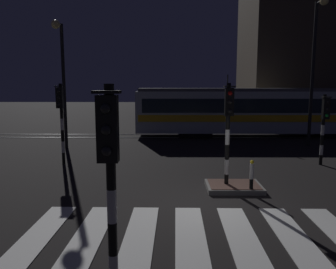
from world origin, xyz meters
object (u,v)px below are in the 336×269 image
at_px(traffic_light_corner_far_left, 61,112).
at_px(traffic_light_median_centre, 228,120).
at_px(traffic_light_corner_far_right, 324,119).
at_px(street_lamp_trackside_right, 315,57).
at_px(street_lamp_trackside_left, 62,69).
at_px(bollard_island_edge, 251,177).
at_px(tram, 265,111).
at_px(traffic_light_kerb_mid_left, 110,170).

bearing_deg(traffic_light_corner_far_left, traffic_light_median_centre, -28.50).
relative_size(traffic_light_corner_far_left, traffic_light_corner_far_right, 1.15).
bearing_deg(traffic_light_corner_far_right, traffic_light_corner_far_left, 179.54).
xyz_separation_m(street_lamp_trackside_right, street_lamp_trackside_left, (-13.65, -0.82, -0.70)).
height_order(traffic_light_median_centre, traffic_light_corner_far_right, traffic_light_median_centre).
bearing_deg(bollard_island_edge, traffic_light_corner_far_left, 150.93).
relative_size(traffic_light_corner_far_left, street_lamp_trackside_left, 0.53).
relative_size(traffic_light_corner_far_right, street_lamp_trackside_left, 0.46).
distance_m(street_lamp_trackside_right, tram, 5.25).
distance_m(traffic_light_median_centre, street_lamp_trackside_left, 10.62).
bearing_deg(traffic_light_kerb_mid_left, traffic_light_corner_far_right, 52.97).
bearing_deg(traffic_light_median_centre, traffic_light_kerb_mid_left, -113.19).
height_order(traffic_light_corner_far_left, street_lamp_trackside_left, street_lamp_trackside_left).
bearing_deg(traffic_light_median_centre, traffic_light_corner_far_right, 36.61).
bearing_deg(street_lamp_trackside_right, street_lamp_trackside_left, -176.55).
xyz_separation_m(traffic_light_corner_far_right, tram, (-0.19, 8.32, -0.27)).
distance_m(traffic_light_corner_far_left, street_lamp_trackside_right, 13.63).
height_order(traffic_light_corner_far_left, bollard_island_edge, traffic_light_corner_far_left).
height_order(traffic_light_corner_far_left, tram, tram).
distance_m(traffic_light_corner_far_right, street_lamp_trackside_left, 13.05).
xyz_separation_m(traffic_light_median_centre, street_lamp_trackside_right, (6.03, 7.96, 2.65)).
height_order(traffic_light_kerb_mid_left, street_lamp_trackside_right, street_lamp_trackside_right).
xyz_separation_m(traffic_light_corner_far_right, street_lamp_trackside_left, (-12.33, 3.64, 2.26)).
bearing_deg(street_lamp_trackside_right, traffic_light_median_centre, -127.15).
xyz_separation_m(traffic_light_median_centre, street_lamp_trackside_left, (-7.62, 7.13, 1.95)).
relative_size(traffic_light_kerb_mid_left, bollard_island_edge, 3.13).
relative_size(traffic_light_kerb_mid_left, tram, 0.20).
xyz_separation_m(traffic_light_corner_far_right, bollard_island_edge, (-4.01, -3.97, -1.46)).
xyz_separation_m(traffic_light_kerb_mid_left, street_lamp_trackside_right, (8.75, 14.31, 2.68)).
bearing_deg(tram, street_lamp_trackside_left, -158.90).
xyz_separation_m(traffic_light_median_centre, traffic_light_kerb_mid_left, (-2.72, -6.35, -0.03)).
xyz_separation_m(traffic_light_corner_far_right, street_lamp_trackside_right, (1.32, 4.46, 2.95)).
bearing_deg(street_lamp_trackside_left, bollard_island_edge, -42.44).
xyz_separation_m(traffic_light_corner_far_left, bollard_island_edge, (7.31, -4.06, -1.77)).
height_order(traffic_light_corner_far_right, bollard_island_edge, traffic_light_corner_far_right).
height_order(traffic_light_corner_far_left, traffic_light_kerb_mid_left, traffic_light_corner_far_left).
bearing_deg(tram, traffic_light_corner_far_right, -88.71).
bearing_deg(traffic_light_median_centre, street_lamp_trackside_right, 52.85).
relative_size(traffic_light_median_centre, tram, 0.20).
bearing_deg(bollard_island_edge, traffic_light_kerb_mid_left, -120.22).
bearing_deg(street_lamp_trackside_left, traffic_light_median_centre, -43.11).
relative_size(street_lamp_trackside_right, bollard_island_edge, 7.17).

